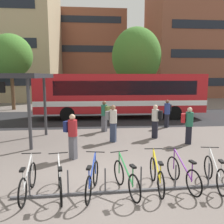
% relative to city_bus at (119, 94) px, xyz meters
% --- Properties ---
extents(ground, '(200.00, 200.00, 0.00)m').
position_rel_city_bus_xyz_m(ground, '(-1.59, -10.72, -1.78)').
color(ground, '#6B605B').
extents(bus_lane_asphalt, '(80.00, 7.20, 0.01)m').
position_rel_city_bus_xyz_m(bus_lane_asphalt, '(-1.59, -0.00, -1.77)').
color(bus_lane_asphalt, '#232326').
rests_on(bus_lane_asphalt, ground).
extents(city_bus, '(12.07, 2.79, 3.20)m').
position_rel_city_bus_xyz_m(city_bus, '(0.00, 0.00, 0.00)').
color(city_bus, red).
rests_on(city_bus, ground).
extents(bike_rack, '(6.71, 0.29, 0.70)m').
position_rel_city_bus_xyz_m(bike_rack, '(-0.82, -11.31, -1.68)').
color(bike_rack, '#47474C').
rests_on(bike_rack, ground).
extents(parked_bicycle_white_0, '(0.52, 1.72, 0.99)m').
position_rel_city_bus_xyz_m(parked_bicycle_white_0, '(-3.75, -11.29, -1.39)').
color(parked_bicycle_white_0, black).
rests_on(parked_bicycle_white_0, ground).
extents(parked_bicycle_white_1, '(0.52, 1.71, 0.99)m').
position_rel_city_bus_xyz_m(parked_bicycle_white_1, '(-2.94, -11.33, -1.39)').
color(parked_bicycle_white_1, black).
rests_on(parked_bicycle_white_1, ground).
extents(parked_bicycle_blue_2, '(0.54, 1.70, 0.99)m').
position_rel_city_bus_xyz_m(parked_bicycle_blue_2, '(-2.11, -11.32, -1.39)').
color(parked_bicycle_blue_2, black).
rests_on(parked_bicycle_blue_2, ground).
extents(parked_bicycle_green_3, '(0.62, 1.68, 0.99)m').
position_rel_city_bus_xyz_m(parked_bicycle_green_3, '(-1.22, -11.34, -1.39)').
color(parked_bicycle_green_3, black).
rests_on(parked_bicycle_green_3, ground).
extents(parked_bicycle_yellow_4, '(0.52, 1.72, 0.99)m').
position_rel_city_bus_xyz_m(parked_bicycle_yellow_4, '(-0.36, -11.20, -1.39)').
color(parked_bicycle_yellow_4, black).
rests_on(parked_bicycle_yellow_4, ground).
extents(parked_bicycle_purple_5, '(0.52, 1.70, 0.99)m').
position_rel_city_bus_xyz_m(parked_bicycle_purple_5, '(0.38, -11.19, -1.39)').
color(parked_bicycle_purple_5, black).
rests_on(parked_bicycle_purple_5, ground).
extents(parked_bicycle_white_6, '(0.52, 1.71, 0.99)m').
position_rel_city_bus_xyz_m(parked_bicycle_white_6, '(1.29, -11.21, -1.39)').
color(parked_bicycle_white_6, black).
rests_on(parked_bicycle_white_6, ground).
extents(commuter_olive_pack_0, '(0.59, 0.58, 1.71)m').
position_rel_city_bus_xyz_m(commuter_olive_pack_0, '(-1.34, -4.33, -0.78)').
color(commuter_olive_pack_0, '#565660').
rests_on(commuter_olive_pack_0, ground).
extents(commuter_red_pack_1, '(0.60, 0.52, 1.68)m').
position_rel_city_bus_xyz_m(commuter_red_pack_1, '(2.26, -7.08, -0.81)').
color(commuter_red_pack_1, black).
rests_on(commuter_red_pack_1, ground).
extents(commuter_black_pack_2, '(0.57, 0.60, 1.67)m').
position_rel_city_bus_xyz_m(commuter_black_pack_2, '(2.46, -3.58, -0.82)').
color(commuter_black_pack_2, black).
rests_on(commuter_black_pack_2, ground).
extents(commuter_grey_pack_3, '(0.60, 0.51, 1.73)m').
position_rel_city_bus_xyz_m(commuter_grey_pack_3, '(-1.11, -6.41, -0.77)').
color(commuter_grey_pack_3, '#2D3851').
rests_on(commuter_grey_pack_3, ground).
extents(commuter_black_pack_4, '(0.61, 0.53, 1.67)m').
position_rel_city_bus_xyz_m(commuter_black_pack_4, '(1.08, -5.98, -0.81)').
color(commuter_black_pack_4, black).
rests_on(commuter_black_pack_4, ground).
extents(commuter_navy_pack_5, '(0.60, 0.57, 1.69)m').
position_rel_city_bus_xyz_m(commuter_navy_pack_5, '(-2.82, -8.57, -0.80)').
color(commuter_navy_pack_5, '#565660').
rests_on(commuter_navy_pack_5, ground).
extents(street_tree_0, '(3.81, 3.81, 6.76)m').
position_rel_city_bus_xyz_m(street_tree_0, '(-9.13, 5.12, 3.06)').
color(street_tree_0, brown).
rests_on(street_tree_0, ground).
extents(street_tree_1, '(5.07, 5.07, 8.01)m').
position_rel_city_bus_xyz_m(street_tree_1, '(2.71, 7.45, 3.28)').
color(street_tree_1, brown).
rests_on(street_tree_1, ground).
extents(building_right_wing, '(22.02, 10.33, 18.77)m').
position_rel_city_bus_xyz_m(building_right_wing, '(18.28, 19.03, 7.61)').
color(building_right_wing, brown).
rests_on(building_right_wing, ground).
extents(building_centre_block, '(16.61, 11.03, 14.25)m').
position_rel_city_bus_xyz_m(building_centre_block, '(-4.04, 29.41, 5.35)').
color(building_centre_block, brown).
rests_on(building_centre_block, ground).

